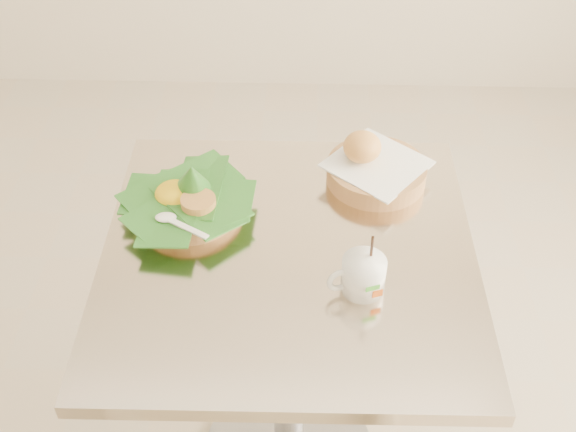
{
  "coord_description": "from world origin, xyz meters",
  "views": [
    {
      "loc": [
        0.18,
        -1.0,
        1.7
      ],
      "look_at": [
        0.15,
        -0.02,
        0.82
      ],
      "focal_mm": 45.0,
      "sensor_mm": 36.0,
      "label": 1
    }
  ],
  "objects_px": {
    "rice_basket": "(188,198)",
    "coffee_mug": "(362,274)",
    "cafe_table": "(289,327)",
    "bread_basket": "(374,168)"
  },
  "relations": [
    {
      "from": "cafe_table",
      "to": "rice_basket",
      "type": "bearing_deg",
      "value": 151.91
    },
    {
      "from": "cafe_table",
      "to": "rice_basket",
      "type": "xyz_separation_m",
      "value": [
        -0.2,
        0.11,
        0.26
      ]
    },
    {
      "from": "bread_basket",
      "to": "coffee_mug",
      "type": "relative_size",
      "value": 1.83
    },
    {
      "from": "bread_basket",
      "to": "coffee_mug",
      "type": "height_order",
      "value": "coffee_mug"
    },
    {
      "from": "bread_basket",
      "to": "coffee_mug",
      "type": "bearing_deg",
      "value": -97.19
    },
    {
      "from": "rice_basket",
      "to": "coffee_mug",
      "type": "height_order",
      "value": "coffee_mug"
    },
    {
      "from": "rice_basket",
      "to": "bread_basket",
      "type": "xyz_separation_m",
      "value": [
        0.37,
        0.11,
        -0.0
      ]
    },
    {
      "from": "cafe_table",
      "to": "coffee_mug",
      "type": "relative_size",
      "value": 5.56
    },
    {
      "from": "cafe_table",
      "to": "bread_basket",
      "type": "bearing_deg",
      "value": 52.09
    },
    {
      "from": "cafe_table",
      "to": "rice_basket",
      "type": "distance_m",
      "value": 0.34
    }
  ]
}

